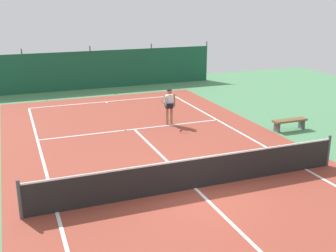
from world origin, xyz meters
TOP-DOWN VIEW (x-y plane):
  - ground_plane at (0.00, 0.00)m, footprint 36.00×36.00m
  - court_surface at (0.00, 0.00)m, footprint 11.02×26.60m
  - tennis_net at (0.00, 0.00)m, footprint 10.12×0.10m
  - back_fence at (-0.00, 16.21)m, footprint 16.30×0.98m
  - tennis_player at (1.72, 6.57)m, footprint 0.79×0.70m
  - tennis_ball_near_player at (-0.42, 6.33)m, footprint 0.07×0.07m
  - parked_car at (0.96, 17.89)m, footprint 2.16×4.28m
  - courtside_bench at (6.31, 3.84)m, footprint 1.60×0.40m

SIDE VIEW (x-z plane):
  - ground_plane at x=0.00m, z-range 0.00..0.00m
  - court_surface at x=0.00m, z-range 0.00..0.01m
  - tennis_ball_near_player at x=-0.42m, z-range 0.00..0.07m
  - courtside_bench at x=6.31m, z-range 0.13..0.62m
  - tennis_net at x=0.00m, z-range -0.04..1.06m
  - back_fence at x=0.00m, z-range -0.68..2.02m
  - parked_car at x=0.96m, z-range 0.00..1.68m
  - tennis_player at x=1.72m, z-range 0.14..1.78m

